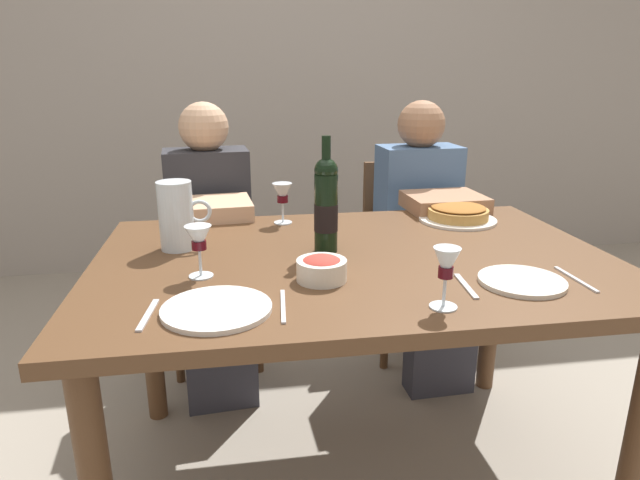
% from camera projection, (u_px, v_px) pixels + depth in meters
% --- Properties ---
extents(ground_plane, '(8.00, 8.00, 0.00)m').
position_uv_depth(ground_plane, '(350.00, 471.00, 1.82)').
color(ground_plane, gray).
extents(back_wall, '(8.00, 0.10, 2.80)m').
position_uv_depth(back_wall, '(282.00, 50.00, 3.43)').
color(back_wall, '#A3998E').
rests_on(back_wall, ground).
extents(dining_table, '(1.50, 1.00, 0.76)m').
position_uv_depth(dining_table, '(354.00, 285.00, 1.62)').
color(dining_table, brown).
rests_on(dining_table, ground).
extents(wine_bottle, '(0.07, 0.07, 0.34)m').
position_uv_depth(wine_bottle, '(326.00, 205.00, 1.59)').
color(wine_bottle, black).
rests_on(wine_bottle, dining_table).
extents(water_pitcher, '(0.16, 0.10, 0.21)m').
position_uv_depth(water_pitcher, '(177.00, 220.00, 1.63)').
color(water_pitcher, silver).
rests_on(water_pitcher, dining_table).
extents(baked_tart, '(0.27, 0.27, 0.06)m').
position_uv_depth(baked_tart, '(458.00, 213.00, 1.95)').
color(baked_tart, white).
rests_on(baked_tart, dining_table).
extents(salad_bowl, '(0.13, 0.13, 0.07)m').
position_uv_depth(salad_bowl, '(322.00, 268.00, 1.40)').
color(salad_bowl, silver).
rests_on(salad_bowl, dining_table).
extents(wine_glass_left_diner, '(0.07, 0.07, 0.14)m').
position_uv_depth(wine_glass_left_diner, '(282.00, 195.00, 1.90)').
color(wine_glass_left_diner, silver).
rests_on(wine_glass_left_diner, dining_table).
extents(wine_glass_right_diner, '(0.06, 0.06, 0.14)m').
position_uv_depth(wine_glass_right_diner, '(446.00, 267.00, 1.22)').
color(wine_glass_right_diner, silver).
rests_on(wine_glass_right_diner, dining_table).
extents(wine_glass_centre, '(0.07, 0.07, 0.14)m').
position_uv_depth(wine_glass_centre, '(199.00, 241.00, 1.40)').
color(wine_glass_centre, silver).
rests_on(wine_glass_centre, dining_table).
extents(dinner_plate_left_setting, '(0.22, 0.22, 0.01)m').
position_uv_depth(dinner_plate_left_setting, '(522.00, 281.00, 1.39)').
color(dinner_plate_left_setting, silver).
rests_on(dinner_plate_left_setting, dining_table).
extents(dinner_plate_right_setting, '(0.25, 0.25, 0.01)m').
position_uv_depth(dinner_plate_right_setting, '(217.00, 309.00, 1.23)').
color(dinner_plate_right_setting, white).
rests_on(dinner_plate_right_setting, dining_table).
extents(fork_left_setting, '(0.03, 0.16, 0.00)m').
position_uv_depth(fork_left_setting, '(466.00, 286.00, 1.36)').
color(fork_left_setting, silver).
rests_on(fork_left_setting, dining_table).
extents(knife_left_setting, '(0.01, 0.18, 0.00)m').
position_uv_depth(knife_left_setting, '(576.00, 279.00, 1.41)').
color(knife_left_setting, silver).
rests_on(knife_left_setting, dining_table).
extents(knife_right_setting, '(0.02, 0.18, 0.00)m').
position_uv_depth(knife_right_setting, '(283.00, 306.00, 1.25)').
color(knife_right_setting, silver).
rests_on(knife_right_setting, dining_table).
extents(spoon_right_setting, '(0.03, 0.16, 0.00)m').
position_uv_depth(spoon_right_setting, '(148.00, 315.00, 1.20)').
color(spoon_right_setting, silver).
rests_on(spoon_right_setting, dining_table).
extents(chair_left, '(0.43, 0.43, 0.87)m').
position_uv_depth(chair_left, '(211.00, 251.00, 2.47)').
color(chair_left, brown).
rests_on(chair_left, ground).
extents(diner_left, '(0.36, 0.52, 1.16)m').
position_uv_depth(diner_left, '(212.00, 241.00, 2.21)').
color(diner_left, '#2D2D33').
rests_on(diner_left, ground).
extents(chair_right, '(0.42, 0.42, 0.87)m').
position_uv_depth(chair_right, '(405.00, 243.00, 2.57)').
color(chair_right, brown).
rests_on(chair_right, ground).
extents(diner_right, '(0.35, 0.51, 1.16)m').
position_uv_depth(diner_right, '(426.00, 233.00, 2.31)').
color(diner_right, '#4C6B93').
rests_on(diner_right, ground).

